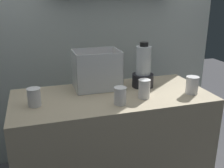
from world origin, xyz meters
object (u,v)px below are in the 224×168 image
Objects in this scene: juice_cup_orange_far_left at (34,98)px; juice_cup_pomegranate_left at (121,97)px; blender_pitcher at (143,70)px; carrot_display_bin at (97,76)px; juice_cup_carrot_right at (192,86)px; juice_cup_orange_middle at (144,90)px.

juice_cup_orange_far_left is 1.02× the size of juice_cup_pomegranate_left.
blender_pitcher is 2.93× the size of juice_cup_orange_far_left.
juice_cup_carrot_right is (0.62, -0.32, -0.03)m from carrot_display_bin.
juice_cup_orange_far_left is (-0.81, -0.15, -0.08)m from blender_pitcher.
carrot_display_bin is 2.59× the size of juice_cup_orange_middle.
juice_cup_orange_far_left is 0.55m from juice_cup_pomegranate_left.
blender_pitcher reaches higher than carrot_display_bin.
blender_pitcher is at bearing -11.73° from carrot_display_bin.
juice_cup_orange_far_left reaches higher than juice_cup_pomegranate_left.
blender_pitcher is at bearing 138.36° from juice_cup_carrot_right.
carrot_display_bin is at bearing 152.88° from juice_cup_carrot_right.
blender_pitcher is at bearing 10.20° from juice_cup_orange_far_left.
juice_cup_orange_far_left is 0.93× the size of juice_cup_carrot_right.
carrot_display_bin is 0.36m from juice_cup_pomegranate_left.
carrot_display_bin is 2.90× the size of juice_cup_orange_far_left.
blender_pitcher is 2.72× the size of juice_cup_carrot_right.
blender_pitcher is 2.98× the size of juice_cup_pomegranate_left.
carrot_display_bin reaches higher than juice_cup_pomegranate_left.
carrot_display_bin is 0.39m from juice_cup_orange_middle.
carrot_display_bin is at bearing 168.27° from blender_pitcher.
juice_cup_carrot_right is (1.09, -0.10, 0.00)m from juice_cup_orange_far_left.
juice_cup_orange_middle is at bearing -49.11° from carrot_display_bin.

